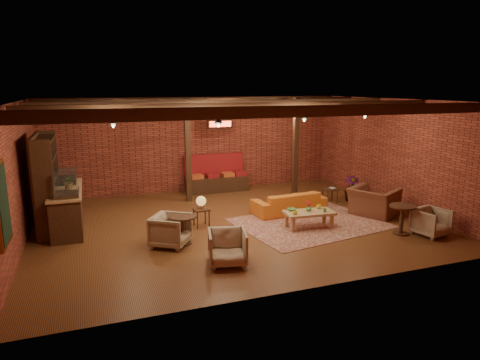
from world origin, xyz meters
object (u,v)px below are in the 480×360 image
object	(u,v)px
round_table_left	(183,225)
armchair_right	(374,197)
armchair_far	(431,221)
sofa	(289,202)
side_table_lamp	(201,203)
coffee_table	(309,213)
side_table_book	(330,190)
round_table_right	(402,215)
plant_tall	(353,164)
armchair_a	(171,229)
armchair_b	(227,246)

from	to	relation	value
round_table_left	armchair_right	distance (m)	5.52
armchair_far	armchair_right	bearing A→B (deg)	86.47
round_table_left	armchair_far	bearing A→B (deg)	-14.28
sofa	armchair_far	world-z (taller)	armchair_far
sofa	round_table_left	world-z (taller)	round_table_left
side_table_lamp	round_table_left	xyz separation A→B (m)	(-0.71, -1.05, -0.16)
sofa	coffee_table	bearing A→B (deg)	80.09
side_table_book	round_table_right	size ratio (longest dim) A/B	0.66
side_table_lamp	sofa	bearing A→B (deg)	7.32
round_table_left	armchair_far	size ratio (longest dim) A/B	0.91
round_table_left	side_table_book	distance (m)	5.40
armchair_far	plant_tall	size ratio (longest dim) A/B	0.31
sofa	plant_tall	world-z (taller)	plant_tall
sofa	armchair_a	size ratio (longest dim) A/B	2.63
coffee_table	side_table_book	bearing A→B (deg)	46.76
armchair_far	coffee_table	bearing A→B (deg)	137.22
armchair_b	armchair_right	size ratio (longest dim) A/B	0.65
round_table_left	armchair_far	distance (m)	5.96
armchair_a	plant_tall	world-z (taller)	plant_tall
armchair_a	armchair_far	world-z (taller)	armchair_a
armchair_right	round_table_right	size ratio (longest dim) A/B	1.65
sofa	coffee_table	size ratio (longest dim) A/B	1.61
armchair_right	plant_tall	bearing A→B (deg)	-38.87
round_table_left	armchair_b	world-z (taller)	armchair_b
side_table_lamp	armchair_right	world-z (taller)	armchair_right
round_table_left	round_table_right	bearing A→B (deg)	-12.63
coffee_table	armchair_a	world-z (taller)	armchair_a
armchair_a	armchair_b	xyz separation A→B (m)	(0.89, -1.40, -0.01)
coffee_table	side_table_book	distance (m)	2.61
armchair_right	plant_tall	world-z (taller)	plant_tall
sofa	round_table_left	xyz separation A→B (m)	(-3.38, -1.39, 0.15)
coffee_table	round_table_left	world-z (taller)	coffee_table
armchair_b	armchair_right	distance (m)	5.23
sofa	armchair_far	size ratio (longest dim) A/B	2.86
armchair_far	plant_tall	distance (m)	3.46
plant_tall	side_table_book	bearing A→B (deg)	176.87
side_table_book	armchair_right	bearing A→B (deg)	-73.56
round_table_left	armchair_right	bearing A→B (deg)	3.98
armchair_b	plant_tall	world-z (taller)	plant_tall
coffee_table	armchair_a	size ratio (longest dim) A/B	1.63
side_table_book	armchair_far	world-z (taller)	armchair_far
armchair_a	round_table_right	size ratio (longest dim) A/B	1.10
coffee_table	armchair_b	xyz separation A→B (m)	(-2.66, -1.47, 0.01)
round_table_left	side_table_book	size ratio (longest dim) A/B	1.40
round_table_left	coffee_table	bearing A→B (deg)	0.51
coffee_table	round_table_right	xyz separation A→B (m)	(1.91, -1.19, 0.10)
round_table_left	armchair_right	world-z (taller)	armchair_right
armchair_far	round_table_right	bearing A→B (deg)	140.84
sofa	side_table_book	bearing A→B (deg)	-167.22
side_table_lamp	side_table_book	size ratio (longest dim) A/B	1.70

